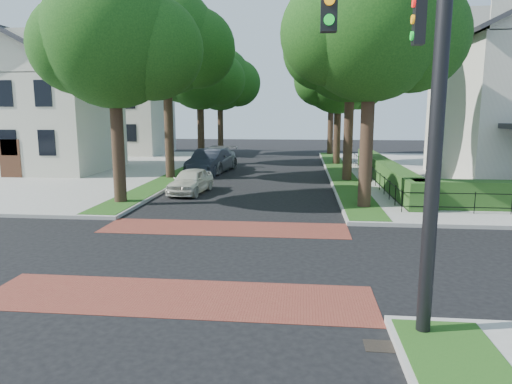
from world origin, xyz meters
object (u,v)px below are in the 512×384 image
Objects in this scene: parked_car_rear at (213,160)px; traffic_signal at (424,83)px; parked_car_front at (191,181)px; parked_car_middle at (209,162)px.

traffic_signal is at bearing -62.43° from parked_car_rear.
traffic_signal is 1.35× the size of parked_car_rear.
parked_car_front is 7.62m from parked_car_middle.
parked_car_front is at bearing 118.23° from traffic_signal.
traffic_signal is 24.18m from parked_car_middle.
parked_car_middle is 0.88× the size of parked_car_rear.
parked_car_front is at bearing -78.41° from parked_car_rear.
parked_car_front is 0.66× the size of parked_car_rear.
traffic_signal reaches higher than parked_car_middle.
parked_car_rear is at bearing 109.73° from traffic_signal.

